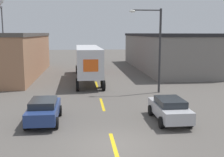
{
  "coord_description": "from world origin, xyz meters",
  "views": [
    {
      "loc": [
        -1.46,
        -12.97,
        5.42
      ],
      "look_at": [
        0.87,
        9.03,
        1.82
      ],
      "focal_mm": 45.0,
      "sensor_mm": 36.0,
      "label": 1
    }
  ],
  "objects_px": {
    "semi_truck": "(88,60)",
    "parked_car_left_near": "(44,110)",
    "parked_car_right_near": "(169,109)",
    "street_lamp": "(156,44)"
  },
  "relations": [
    {
      "from": "parked_car_left_near",
      "to": "parked_car_right_near",
      "type": "distance_m",
      "value": 7.72
    },
    {
      "from": "parked_car_left_near",
      "to": "parked_car_right_near",
      "type": "height_order",
      "value": "same"
    },
    {
      "from": "parked_car_right_near",
      "to": "street_lamp",
      "type": "height_order",
      "value": "street_lamp"
    },
    {
      "from": "parked_car_right_near",
      "to": "street_lamp",
      "type": "distance_m",
      "value": 9.26
    },
    {
      "from": "semi_truck",
      "to": "parked_car_left_near",
      "type": "distance_m",
      "value": 15.89
    },
    {
      "from": "street_lamp",
      "to": "parked_car_right_near",
      "type": "bearing_deg",
      "value": -98.69
    },
    {
      "from": "parked_car_right_near",
      "to": "street_lamp",
      "type": "bearing_deg",
      "value": 81.31
    },
    {
      "from": "semi_truck",
      "to": "parked_car_right_near",
      "type": "xyz_separation_m",
      "value": [
        4.71,
        -16.1,
        -1.56
      ]
    },
    {
      "from": "parked_car_right_near",
      "to": "parked_car_left_near",
      "type": "bearing_deg",
      "value": 175.8
    },
    {
      "from": "semi_truck",
      "to": "parked_car_left_near",
      "type": "height_order",
      "value": "semi_truck"
    }
  ]
}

